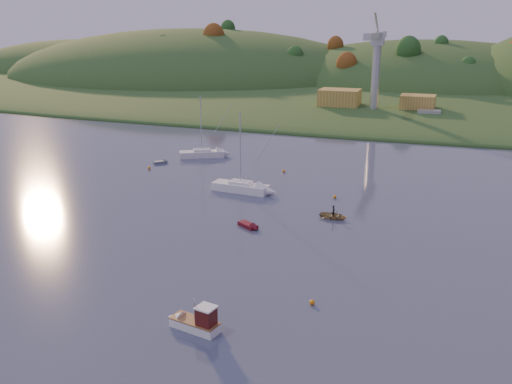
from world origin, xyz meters
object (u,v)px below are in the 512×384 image
(sailboat_near, at_px, (202,153))
(sailboat_far, at_px, (241,187))
(fishing_boat, at_px, (192,321))
(red_tender, at_px, (251,227))
(grey_dinghy, at_px, (163,162))
(canoe, at_px, (333,216))

(sailboat_near, height_order, sailboat_far, sailboat_far)
(fishing_boat, bearing_deg, sailboat_far, -63.14)
(fishing_boat, xyz_separation_m, red_tender, (-3.66, 24.99, -0.49))
(fishing_boat, relative_size, sailboat_far, 0.43)
(sailboat_far, bearing_deg, fishing_boat, -69.59)
(red_tender, distance_m, grey_dinghy, 38.72)
(sailboat_near, bearing_deg, fishing_boat, -94.13)
(grey_dinghy, bearing_deg, sailboat_far, -78.41)
(sailboat_far, relative_size, red_tender, 3.51)
(fishing_boat, bearing_deg, grey_dinghy, -47.44)
(fishing_boat, xyz_separation_m, grey_dinghy, (-31.24, 52.16, -0.53))
(sailboat_near, height_order, red_tender, sailboat_near)
(grey_dinghy, bearing_deg, canoe, -75.65)
(sailboat_far, xyz_separation_m, grey_dinghy, (-20.39, 12.27, -0.58))
(sailboat_near, xyz_separation_m, red_tender, (22.69, -33.99, -0.52))
(sailboat_near, xyz_separation_m, sailboat_far, (15.50, -19.08, 0.03))
(sailboat_far, xyz_separation_m, red_tender, (7.19, -14.91, -0.55))
(grey_dinghy, bearing_deg, fishing_boat, -106.46)
(sailboat_near, relative_size, red_tender, 3.34)
(sailboat_far, xyz_separation_m, canoe, (16.36, -7.50, -0.41))
(sailboat_near, relative_size, canoe, 3.17)
(sailboat_near, height_order, canoe, sailboat_near)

